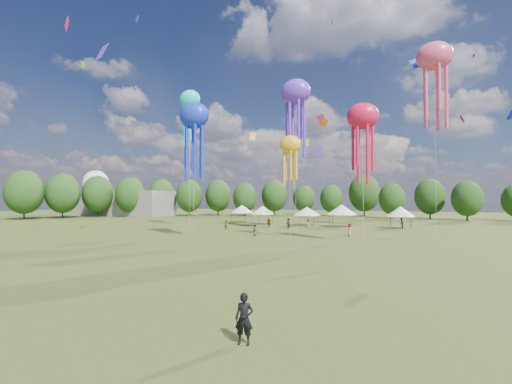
% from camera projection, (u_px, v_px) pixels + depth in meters
% --- Properties ---
extents(ground, '(300.00, 300.00, 0.00)m').
position_uv_depth(ground, '(91.00, 311.00, 15.80)').
color(ground, '#384416').
rests_on(ground, ground).
extents(observer_main, '(0.77, 0.60, 1.88)m').
position_uv_depth(observer_main, '(244.00, 319.00, 12.16)').
color(observer_main, black).
rests_on(observer_main, ground).
extents(spectator_near, '(1.00, 0.98, 1.62)m').
position_uv_depth(spectator_near, '(255.00, 231.00, 48.01)').
color(spectator_near, gray).
rests_on(spectator_near, ground).
extents(spectators_far, '(29.36, 20.04, 1.88)m').
position_uv_depth(spectators_far, '(312.00, 224.00, 59.30)').
color(spectators_far, gray).
rests_on(spectators_far, ground).
extents(festival_tents, '(38.81, 9.72, 4.38)m').
position_uv_depth(festival_tents, '(307.00, 210.00, 67.59)').
color(festival_tents, '#47474C').
rests_on(festival_tents, ground).
extents(show_kites, '(48.06, 28.31, 32.46)m').
position_uv_depth(show_kites, '(319.00, 102.00, 53.53)').
color(show_kites, '#1832DC').
rests_on(show_kites, ground).
extents(small_kites, '(71.41, 58.13, 45.07)m').
position_uv_depth(small_kites, '(296.00, 59.00, 56.29)').
color(small_kites, '#1832DC').
rests_on(small_kites, ground).
extents(treeline, '(201.57, 95.24, 13.43)m').
position_uv_depth(treeline, '(311.00, 194.00, 75.15)').
color(treeline, '#38281C').
rests_on(treeline, ground).
extents(hangar, '(40.00, 12.00, 8.00)m').
position_uv_depth(hangar, '(116.00, 203.00, 109.97)').
color(hangar, gray).
rests_on(hangar, ground).
extents(radome, '(9.00, 9.00, 16.00)m').
position_uv_depth(radome, '(96.00, 187.00, 121.78)').
color(radome, white).
rests_on(radome, ground).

